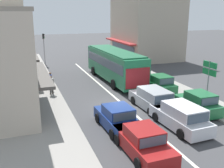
{
  "coord_description": "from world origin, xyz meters",
  "views": [
    {
      "loc": [
        -7.33,
        -17.69,
        7.01
      ],
      "look_at": [
        -0.25,
        2.15,
        1.2
      ],
      "focal_mm": 42.0,
      "sensor_mm": 36.0,
      "label": 1
    }
  ],
  "objects_px": {
    "wagon_adjacent_lane_lead": "(181,117)",
    "pedestrian_browsing_midblock": "(51,84)",
    "city_bus": "(114,63)",
    "parked_hatchback_kerb_front": "(198,103)",
    "directional_road_sign": "(209,73)",
    "traffic_light_downstreet": "(44,44)",
    "wagon_behind_bus_near": "(153,99)",
    "parked_sedan_kerb_third": "(134,70)",
    "pedestrian_far_walker": "(45,74)",
    "parked_wagon_kerb_rear": "(117,62)",
    "sedan_behind_bus_mid": "(118,119)",
    "parked_hatchback_kerb_second": "(159,84)",
    "sedan_adjacent_lane_trail": "(143,142)",
    "pedestrian_with_handbag_near": "(51,80)"
  },
  "relations": [
    {
      "from": "parked_hatchback_kerb_front",
      "to": "parked_wagon_kerb_rear",
      "type": "xyz_separation_m",
      "value": [
        0.14,
        16.87,
        0.04
      ]
    },
    {
      "from": "directional_road_sign",
      "to": "traffic_light_downstreet",
      "type": "bearing_deg",
      "value": 114.2
    },
    {
      "from": "sedan_behind_bus_mid",
      "to": "wagon_adjacent_lane_lead",
      "type": "relative_size",
      "value": 0.93
    },
    {
      "from": "parked_sedan_kerb_third",
      "to": "parked_wagon_kerb_rear",
      "type": "height_order",
      "value": "parked_wagon_kerb_rear"
    },
    {
      "from": "pedestrian_with_handbag_near",
      "to": "pedestrian_far_walker",
      "type": "xyz_separation_m",
      "value": [
        -0.25,
        2.56,
        -0.0
      ]
    },
    {
      "from": "parked_sedan_kerb_third",
      "to": "sedan_adjacent_lane_trail",
      "type": "bearing_deg",
      "value": -112.64
    },
    {
      "from": "pedestrian_browsing_midblock",
      "to": "pedestrian_far_walker",
      "type": "bearing_deg",
      "value": 91.71
    },
    {
      "from": "parked_hatchback_kerb_front",
      "to": "pedestrian_browsing_midblock",
      "type": "distance_m",
      "value": 12.05
    },
    {
      "from": "wagon_adjacent_lane_lead",
      "to": "parked_hatchback_kerb_front",
      "type": "bearing_deg",
      "value": 34.38
    },
    {
      "from": "parked_hatchback_kerb_front",
      "to": "parked_wagon_kerb_rear",
      "type": "distance_m",
      "value": 16.87
    },
    {
      "from": "wagon_adjacent_lane_lead",
      "to": "parked_hatchback_kerb_second",
      "type": "bearing_deg",
      "value": 70.07
    },
    {
      "from": "traffic_light_downstreet",
      "to": "city_bus",
      "type": "bearing_deg",
      "value": -63.41
    },
    {
      "from": "wagon_behind_bus_near",
      "to": "parked_sedan_kerb_third",
      "type": "height_order",
      "value": "wagon_behind_bus_near"
    },
    {
      "from": "city_bus",
      "to": "wagon_behind_bus_near",
      "type": "distance_m",
      "value": 8.8
    },
    {
      "from": "sedan_behind_bus_mid",
      "to": "parked_hatchback_kerb_second",
      "type": "distance_m",
      "value": 8.82
    },
    {
      "from": "wagon_behind_bus_near",
      "to": "pedestrian_browsing_midblock",
      "type": "xyz_separation_m",
      "value": [
        -6.7,
        5.78,
        0.32
      ]
    },
    {
      "from": "parked_hatchback_kerb_second",
      "to": "pedestrian_with_handbag_near",
      "type": "xyz_separation_m",
      "value": [
        -9.26,
        3.46,
        0.36
      ]
    },
    {
      "from": "wagon_adjacent_lane_lead",
      "to": "pedestrian_far_walker",
      "type": "xyz_separation_m",
      "value": [
        -6.85,
        13.36,
        0.32
      ]
    },
    {
      "from": "wagon_behind_bus_near",
      "to": "wagon_adjacent_lane_lead",
      "type": "relative_size",
      "value": 0.99
    },
    {
      "from": "pedestrian_browsing_midblock",
      "to": "parked_wagon_kerb_rear",
      "type": "bearing_deg",
      "value": 44.42
    },
    {
      "from": "city_bus",
      "to": "traffic_light_downstreet",
      "type": "bearing_deg",
      "value": 116.59
    },
    {
      "from": "parked_hatchback_kerb_front",
      "to": "pedestrian_browsing_midblock",
      "type": "height_order",
      "value": "pedestrian_browsing_midblock"
    },
    {
      "from": "parked_sedan_kerb_third",
      "to": "sedan_behind_bus_mid",
      "type": "bearing_deg",
      "value": -118.28
    },
    {
      "from": "wagon_adjacent_lane_lead",
      "to": "pedestrian_browsing_midblock",
      "type": "relative_size",
      "value": 2.81
    },
    {
      "from": "pedestrian_browsing_midblock",
      "to": "traffic_light_downstreet",
      "type": "bearing_deg",
      "value": 86.41
    },
    {
      "from": "parked_hatchback_kerb_front",
      "to": "pedestrian_with_handbag_near",
      "type": "bearing_deg",
      "value": 135.89
    },
    {
      "from": "sedan_adjacent_lane_trail",
      "to": "pedestrian_browsing_midblock",
      "type": "distance_m",
      "value": 11.8
    },
    {
      "from": "parked_hatchback_kerb_front",
      "to": "parked_wagon_kerb_rear",
      "type": "relative_size",
      "value": 0.82
    },
    {
      "from": "sedan_behind_bus_mid",
      "to": "city_bus",
      "type": "bearing_deg",
      "value": 70.87
    },
    {
      "from": "wagon_behind_bus_near",
      "to": "parked_hatchback_kerb_second",
      "type": "xyz_separation_m",
      "value": [
        2.7,
        3.76,
        -0.04
      ]
    },
    {
      "from": "sedan_behind_bus_mid",
      "to": "parked_sedan_kerb_third",
      "type": "distance_m",
      "value": 13.96
    },
    {
      "from": "wagon_adjacent_lane_lead",
      "to": "pedestrian_far_walker",
      "type": "bearing_deg",
      "value": 117.14
    },
    {
      "from": "wagon_behind_bus_near",
      "to": "parked_sedan_kerb_third",
      "type": "bearing_deg",
      "value": 73.56
    },
    {
      "from": "wagon_adjacent_lane_lead",
      "to": "parked_sedan_kerb_third",
      "type": "height_order",
      "value": "wagon_adjacent_lane_lead"
    },
    {
      "from": "city_bus",
      "to": "parked_hatchback_kerb_front",
      "type": "height_order",
      "value": "city_bus"
    },
    {
      "from": "pedestrian_browsing_midblock",
      "to": "pedestrian_far_walker",
      "type": "distance_m",
      "value": 4.0
    },
    {
      "from": "parked_sedan_kerb_third",
      "to": "pedestrian_with_handbag_near",
      "type": "distance_m",
      "value": 9.9
    },
    {
      "from": "city_bus",
      "to": "parked_hatchback_kerb_front",
      "type": "bearing_deg",
      "value": -76.39
    },
    {
      "from": "directional_road_sign",
      "to": "wagon_behind_bus_near",
      "type": "bearing_deg",
      "value": 164.5
    },
    {
      "from": "parked_sedan_kerb_third",
      "to": "parked_wagon_kerb_rear",
      "type": "xyz_separation_m",
      "value": [
        -0.11,
        5.16,
        0.08
      ]
    },
    {
      "from": "wagon_adjacent_lane_lead",
      "to": "parked_wagon_kerb_rear",
      "type": "distance_m",
      "value": 18.9
    },
    {
      "from": "traffic_light_downstreet",
      "to": "directional_road_sign",
      "type": "xyz_separation_m",
      "value": [
        9.74,
        -21.67,
        -0.15
      ]
    },
    {
      "from": "parked_hatchback_kerb_front",
      "to": "pedestrian_far_walker",
      "type": "bearing_deg",
      "value": 129.5
    },
    {
      "from": "parked_hatchback_kerb_front",
      "to": "pedestrian_with_handbag_near",
      "type": "xyz_separation_m",
      "value": [
        -9.27,
        8.98,
        0.36
      ]
    },
    {
      "from": "traffic_light_downstreet",
      "to": "parked_wagon_kerb_rear",
      "type": "bearing_deg",
      "value": -32.35
    },
    {
      "from": "city_bus",
      "to": "wagon_behind_bus_near",
      "type": "relative_size",
      "value": 2.4
    },
    {
      "from": "wagon_behind_bus_near",
      "to": "pedestrian_browsing_midblock",
      "type": "relative_size",
      "value": 2.79
    },
    {
      "from": "pedestrian_with_handbag_near",
      "to": "directional_road_sign",
      "type": "bearing_deg",
      "value": -38.31
    },
    {
      "from": "wagon_behind_bus_near",
      "to": "parked_wagon_kerb_rear",
      "type": "xyz_separation_m",
      "value": [
        2.83,
        15.12,
        0.0
      ]
    },
    {
      "from": "wagon_behind_bus_near",
      "to": "pedestrian_browsing_midblock",
      "type": "distance_m",
      "value": 8.85
    }
  ]
}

